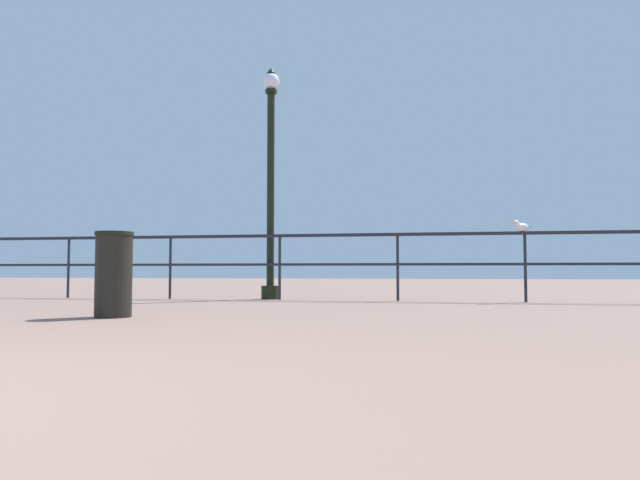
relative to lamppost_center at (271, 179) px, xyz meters
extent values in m
cube|color=#212129|center=(0.21, -0.19, -0.97)|extent=(22.63, 0.05, 0.05)
cube|color=#212129|center=(0.21, -0.19, -1.43)|extent=(22.63, 0.04, 0.04)
cylinder|color=#212129|center=(-3.56, -0.19, -1.49)|extent=(0.04, 0.04, 1.03)
cylinder|color=#212129|center=(-1.68, -0.19, -1.49)|extent=(0.04, 0.04, 1.03)
cylinder|color=#212129|center=(0.21, -0.19, -1.49)|extent=(0.04, 0.04, 1.03)
cylinder|color=#212129|center=(2.10, -0.19, -1.49)|extent=(0.04, 0.04, 1.03)
cylinder|color=#212129|center=(3.98, -0.19, -1.49)|extent=(0.04, 0.04, 1.03)
cylinder|color=black|center=(0.00, 0.00, -1.89)|extent=(0.29, 0.29, 0.22)
cylinder|color=black|center=(0.00, 0.00, -0.17)|extent=(0.12, 0.12, 3.22)
cylinder|color=black|center=(0.00, 0.00, 1.47)|extent=(0.20, 0.20, 0.06)
sphere|color=white|center=(0.00, 0.00, 1.64)|extent=(0.28, 0.28, 0.28)
cone|color=black|center=(0.00, 0.00, 1.83)|extent=(0.15, 0.15, 0.10)
ellipsoid|color=white|center=(3.94, -0.19, -0.88)|extent=(0.26, 0.22, 0.12)
ellipsoid|color=#919498|center=(3.94, -0.19, -0.86)|extent=(0.23, 0.18, 0.04)
sphere|color=white|center=(3.85, -0.24, -0.83)|extent=(0.10, 0.10, 0.10)
cone|color=gold|center=(3.79, -0.27, -0.83)|extent=(0.06, 0.06, 0.04)
cube|color=#919498|center=(4.05, -0.14, -0.88)|extent=(0.10, 0.09, 0.02)
cylinder|color=black|center=(-0.61, -3.74, -1.59)|extent=(0.37, 0.37, 0.83)
cylinder|color=black|center=(-0.61, -3.74, -1.15)|extent=(0.38, 0.38, 0.04)
camera|label=1|loc=(2.51, -9.04, -1.52)|focal=31.78mm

